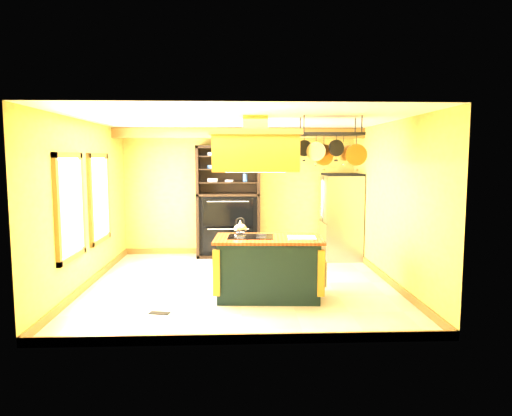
{
  "coord_description": "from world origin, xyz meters",
  "views": [
    {
      "loc": [
        -0.05,
        -7.45,
        2.1
      ],
      "look_at": [
        0.27,
        0.3,
        1.25
      ],
      "focal_mm": 32.0,
      "sensor_mm": 36.0,
      "label": 1
    }
  ],
  "objects": [
    {
      "name": "floor_register",
      "position": [
        -1.11,
        -1.42,
        0.01
      ],
      "size": [
        0.3,
        0.18,
        0.01
      ],
      "primitive_type": "cube",
      "rotation": [
        0.0,
        0.0,
        -0.21
      ],
      "color": "black",
      "rests_on": "floor"
    },
    {
      "name": "ceiling_beam",
      "position": [
        0.0,
        1.7,
        2.59
      ],
      "size": [
        5.0,
        0.15,
        0.2
      ],
      "primitive_type": "cube",
      "color": "olive",
      "rests_on": "ceiling"
    },
    {
      "name": "wall_back",
      "position": [
        0.0,
        2.5,
        1.35
      ],
      "size": [
        5.0,
        0.02,
        2.7
      ],
      "primitive_type": "cube",
      "color": "#D9B84F",
      "rests_on": "floor"
    },
    {
      "name": "hutch",
      "position": [
        -0.24,
        2.24,
        0.91
      ],
      "size": [
        1.33,
        0.6,
        2.36
      ],
      "color": "black",
      "rests_on": "floor"
    },
    {
      "name": "ceiling",
      "position": [
        0.0,
        0.0,
        2.7
      ],
      "size": [
        5.0,
        5.0,
        0.0
      ],
      "primitive_type": "plane",
      "rotation": [
        3.14,
        0.0,
        0.0
      ],
      "color": "white",
      "rests_on": "wall_back"
    },
    {
      "name": "floor",
      "position": [
        0.0,
        0.0,
        0.0
      ],
      "size": [
        5.0,
        5.0,
        0.0
      ],
      "primitive_type": "plane",
      "color": "beige",
      "rests_on": "ground"
    },
    {
      "name": "wall_front",
      "position": [
        0.0,
        -2.5,
        1.35
      ],
      "size": [
        5.0,
        0.02,
        2.7
      ],
      "primitive_type": "cube",
      "color": "#D9B84F",
      "rests_on": "floor"
    },
    {
      "name": "pot_rack",
      "position": [
        1.32,
        -0.77,
        2.32
      ],
      "size": [
        1.01,
        0.46,
        0.71
      ],
      "color": "black",
      "rests_on": "ceiling"
    },
    {
      "name": "range_hood",
      "position": [
        0.21,
        -0.77,
        2.23
      ],
      "size": [
        1.31,
        0.74,
        0.8
      ],
      "color": "#A9832A",
      "rests_on": "ceiling"
    },
    {
      "name": "window_far",
      "position": [
        -2.47,
        0.6,
        1.4
      ],
      "size": [
        0.06,
        1.06,
        1.56
      ],
      "color": "olive",
      "rests_on": "wall_left"
    },
    {
      "name": "wall_right",
      "position": [
        2.5,
        0.0,
        1.35
      ],
      "size": [
        0.02,
        5.0,
        2.7
      ],
      "primitive_type": "cube",
      "color": "#D9B84F",
      "rests_on": "floor"
    },
    {
      "name": "window_near",
      "position": [
        -2.47,
        -0.8,
        1.4
      ],
      "size": [
        0.06,
        1.06,
        1.56
      ],
      "color": "olive",
      "rests_on": "wall_left"
    },
    {
      "name": "wall_left",
      "position": [
        -2.5,
        0.0,
        1.35
      ],
      "size": [
        0.02,
        5.0,
        2.7
      ],
      "primitive_type": "cube",
      "color": "#D9B84F",
      "rests_on": "floor"
    },
    {
      "name": "refrigerator",
      "position": [
        2.1,
        1.9,
        0.85
      ],
      "size": [
        0.75,
        0.89,
        1.74
      ],
      "color": "#989BA0",
      "rests_on": "floor"
    },
    {
      "name": "kitchen_island",
      "position": [
        0.41,
        -0.77,
        0.47
      ],
      "size": [
        1.66,
        0.99,
        1.11
      ],
      "rotation": [
        0.0,
        0.0,
        -0.06
      ],
      "color": "black",
      "rests_on": "floor"
    }
  ]
}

